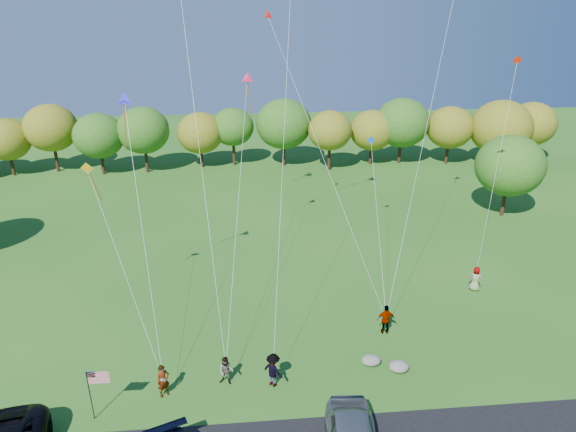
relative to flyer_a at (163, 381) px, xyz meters
name	(u,v)px	position (x,y,z in m)	size (l,w,h in m)	color
ground	(242,408)	(3.83, -1.22, -0.90)	(140.00, 140.00, 0.00)	#245919
treeline	(218,135)	(1.74, 35.15, 3.70)	(76.41, 27.56, 8.62)	#3C2815
flyer_a	(163,381)	(0.00, 0.00, 0.00)	(0.66, 0.43, 1.80)	#4C4C59
flyer_b	(226,371)	(3.07, 0.58, -0.10)	(0.78, 0.61, 1.60)	#4C4C59
flyer_c	(273,370)	(5.46, 0.25, 0.04)	(1.21, 0.70, 1.87)	#4C4C59
flyer_d	(386,319)	(12.36, 4.10, 0.04)	(1.10, 0.46, 1.87)	#4C4C59
flyer_e	(476,279)	(19.70, 8.31, -0.03)	(0.85, 0.55, 1.74)	#4C4C59
flag_assembly	(95,383)	(-2.80, -1.28, 1.20)	(1.02, 0.66, 2.77)	black
boulder_near	(371,360)	(10.84, 1.37, -0.63)	(1.07, 0.84, 0.54)	gray
boulder_far	(399,366)	(12.19, 0.72, -0.62)	(1.08, 0.90, 0.56)	slate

